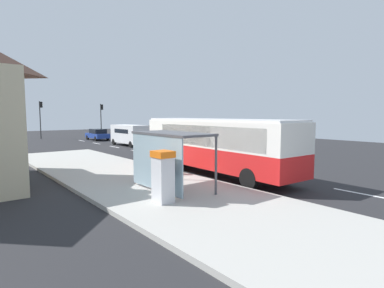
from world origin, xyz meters
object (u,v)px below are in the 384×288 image
(white_van, at_px, (129,134))
(recycling_bin_orange, at_px, (171,166))
(traffic_light_far_side, at_px, (41,114))
(ticket_machine, at_px, (163,176))
(traffic_light_near_side, at_px, (101,115))
(bus, at_px, (215,143))
(sedan_near, at_px, (98,134))
(bus_shelter, at_px, (166,146))
(recycling_bin_yellow, at_px, (164,164))

(white_van, distance_m, recycling_bin_orange, 18.40)
(traffic_light_far_side, bearing_deg, ticket_machine, -96.69)
(recycling_bin_orange, relative_size, traffic_light_near_side, 0.19)
(bus, height_order, sedan_near, bus)
(sedan_near, bearing_deg, bus_shelter, -106.46)
(bus_shelter, bearing_deg, traffic_light_near_side, 71.56)
(ticket_machine, relative_size, recycling_bin_orange, 2.04)
(traffic_light_near_side, relative_size, bus_shelter, 1.28)
(bus, bearing_deg, sedan_near, 81.71)
(ticket_machine, bearing_deg, bus_shelter, 52.33)
(bus, relative_size, recycling_bin_yellow, 11.68)
(sedan_near, height_order, recycling_bin_yellow, sedan_near)
(bus, distance_m, sedan_near, 27.84)
(bus, bearing_deg, recycling_bin_orange, 160.82)
(bus, bearing_deg, ticket_machine, -149.46)
(sedan_near, distance_m, traffic_light_far_side, 9.28)
(ticket_machine, bearing_deg, white_van, 65.64)
(sedan_near, xyz_separation_m, traffic_light_far_side, (-5.40, 7.02, 2.74))
(sedan_near, height_order, recycling_bin_orange, sedan_near)
(bus_shelter, bearing_deg, traffic_light_far_side, 84.82)
(white_van, relative_size, sedan_near, 1.19)
(white_van, distance_m, traffic_light_near_side, 16.12)
(recycling_bin_orange, relative_size, traffic_light_far_side, 0.18)
(traffic_light_near_side, relative_size, traffic_light_far_side, 0.96)
(sedan_near, relative_size, recycling_bin_orange, 4.64)
(bus_shelter, bearing_deg, white_van, 66.78)
(traffic_light_near_side, xyz_separation_m, bus_shelter, (-11.91, -35.72, -1.30))
(white_van, xyz_separation_m, recycling_bin_yellow, (-6.40, -16.54, -0.69))
(recycling_bin_yellow, bearing_deg, white_van, 68.85)
(recycling_bin_yellow, height_order, bus_shelter, bus_shelter)
(recycling_bin_orange, bearing_deg, bus_shelter, -128.01)
(recycling_bin_yellow, distance_m, traffic_light_near_side, 33.73)
(sedan_near, relative_size, traffic_light_far_side, 0.82)
(bus, xyz_separation_m, ticket_machine, (-5.85, -3.45, -0.67))
(recycling_bin_orange, relative_size, bus_shelter, 0.24)
(recycling_bin_yellow, relative_size, traffic_light_far_side, 0.18)
(white_van, xyz_separation_m, traffic_light_far_side, (-5.30, 16.45, 2.19))
(sedan_near, xyz_separation_m, bus_shelter, (-8.71, -29.50, 1.31))
(ticket_machine, height_order, bus_shelter, bus_shelter)
(ticket_machine, bearing_deg, traffic_light_near_side, 70.66)
(bus, bearing_deg, recycling_bin_yellow, 147.83)
(recycling_bin_orange, bearing_deg, recycling_bin_yellow, 90.00)
(white_van, relative_size, traffic_light_near_side, 1.02)
(sedan_near, bearing_deg, recycling_bin_yellow, -104.05)
(white_van, height_order, recycling_bin_yellow, white_van)
(traffic_light_far_side, bearing_deg, traffic_light_near_side, -5.31)
(bus_shelter, bearing_deg, recycling_bin_yellow, 57.92)
(sedan_near, xyz_separation_m, recycling_bin_yellow, (-6.50, -25.97, -0.14))
(ticket_machine, relative_size, traffic_light_far_side, 0.36)
(traffic_light_near_side, bearing_deg, bus, -102.06)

